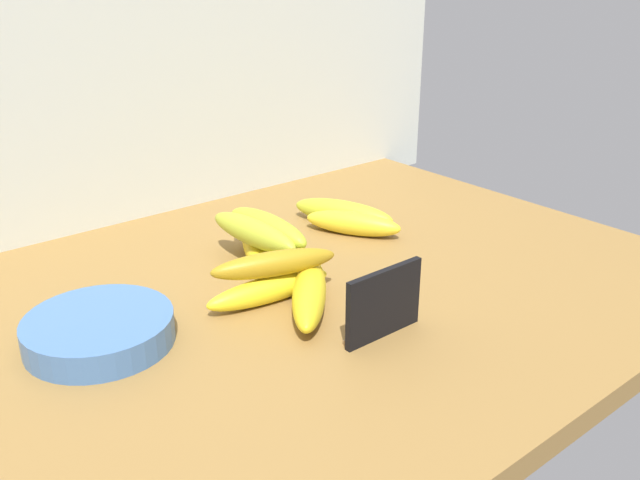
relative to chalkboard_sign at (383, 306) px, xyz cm
name	(u,v)px	position (x,y,z in cm)	size (l,w,h in cm)	color
counter_top	(288,305)	(-2.41, 15.09, -5.36)	(110.00, 76.00, 3.00)	olive
back_wall	(130,17)	(-2.41, 54.09, 28.14)	(130.00, 2.00, 70.00)	beige
chalkboard_sign	(383,306)	(0.00, 0.00, 0.00)	(11.00, 1.80, 8.40)	black
fruit_bowl	(99,330)	(-26.03, 19.08, -2.19)	(16.78, 16.78, 3.32)	#416AA4
banana_0	(257,253)	(0.17, 25.77, -2.23)	(16.57, 3.25, 3.25)	yellow
banana_1	(311,292)	(-2.11, 10.57, -1.77)	(18.58, 4.18, 4.18)	yellow
banana_2	(270,290)	(-5.28, 15.00, -2.15)	(17.31, 3.41, 3.41)	yellow
banana_3	(343,213)	(19.56, 29.25, -1.81)	(17.40, 4.10, 4.10)	gold
banana_4	(353,223)	(18.03, 25.18, -2.00)	(15.47, 3.71, 3.71)	yellow
banana_5	(253,232)	(-0.63, 25.27, 1.28)	(17.16, 3.77, 3.77)	#A9B32C
banana_6	(267,228)	(1.50, 24.94, 1.47)	(16.53, 4.16, 4.16)	#ADC028
banana_7	(273,263)	(-4.44, 15.41, 1.18)	(16.30, 3.26, 3.26)	#A98118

